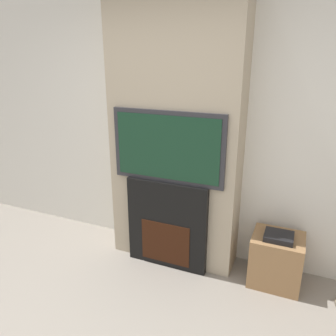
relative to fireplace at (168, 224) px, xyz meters
The scene contains 5 objects.
wall_back 0.99m from the fireplace, 90.00° to the left, with size 6.00×0.06×2.70m.
chimney_breast 0.92m from the fireplace, 90.00° to the left, with size 1.27×0.37×2.70m.
fireplace is the anchor object (origin of this frame).
television 0.79m from the fireplace, 90.00° to the right, with size 1.08×0.07×0.67m.
media_stand 1.07m from the fireplace, ahead, with size 0.46×0.40×0.53m.
Camera 1 is at (1.13, -1.03, 2.04)m, focal length 35.00 mm.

